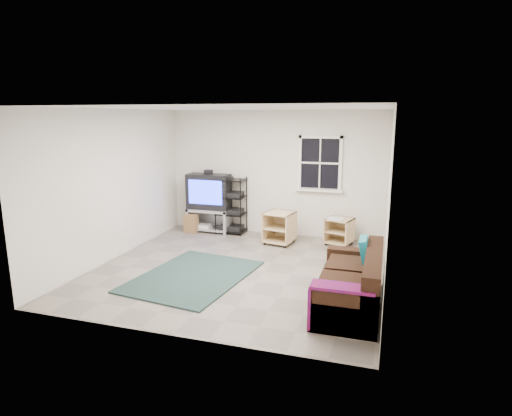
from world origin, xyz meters
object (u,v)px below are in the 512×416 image
(tv_unit, at_px, (209,198))
(side_table_left, at_px, (280,226))
(sofa, at_px, (352,285))
(side_table_right, at_px, (340,229))
(av_rack, at_px, (231,209))

(tv_unit, relative_size, side_table_left, 2.14)
(sofa, bearing_deg, tv_unit, 138.47)
(side_table_left, relative_size, side_table_right, 1.08)
(av_rack, height_order, side_table_right, av_rack)
(side_table_left, height_order, sofa, sofa)
(side_table_right, distance_m, sofa, 2.82)
(side_table_left, distance_m, side_table_right, 1.16)
(side_table_right, bearing_deg, sofa, -80.29)
(av_rack, height_order, side_table_left, av_rack)
(side_table_right, bearing_deg, side_table_left, -167.08)
(side_table_right, bearing_deg, av_rack, 176.19)
(side_table_left, bearing_deg, av_rack, 160.82)
(tv_unit, bearing_deg, side_table_right, -2.89)
(side_table_left, relative_size, sofa, 0.35)
(tv_unit, height_order, sofa, tv_unit)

